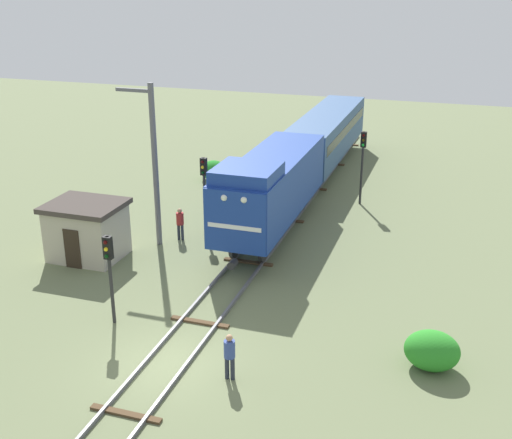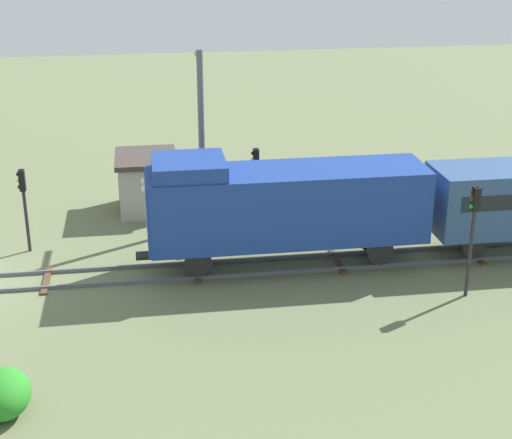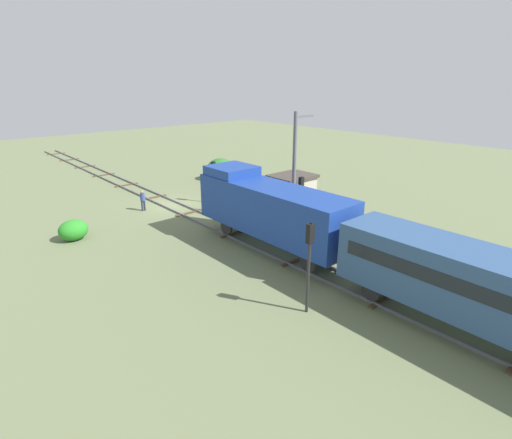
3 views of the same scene
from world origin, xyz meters
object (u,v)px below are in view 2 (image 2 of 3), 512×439
object	(u,v)px
traffic_signal_mid	(256,176)
relay_hut	(147,182)
traffic_signal_near	(23,195)
locomotive	(282,203)
traffic_signal_far	(473,222)
catenary_mast	(201,135)
worker_by_signal	(223,210)

from	to	relation	value
traffic_signal_mid	relay_hut	bearing A→B (deg)	-131.14
traffic_signal_near	relay_hut	distance (m)	6.80
locomotive	relay_hut	bearing A→B (deg)	-145.04
traffic_signal_far	catenary_mast	size ratio (longest dim) A/B	0.54
catenary_mast	relay_hut	distance (m)	4.54
traffic_signal_far	worker_by_signal	distance (m)	11.60
locomotive	relay_hut	distance (m)	9.26
relay_hut	locomotive	bearing A→B (deg)	34.96
traffic_signal_near	catenary_mast	xyz separation A→B (m)	(-1.86, 7.64, 1.74)
traffic_signal_mid	worker_by_signal	world-z (taller)	traffic_signal_mid
relay_hut	traffic_signal_mid	bearing A→B (deg)	48.86
locomotive	catenary_mast	xyz separation A→B (m)	(-5.06, -2.74, 1.51)
traffic_signal_near	traffic_signal_mid	world-z (taller)	traffic_signal_mid
catenary_mast	relay_hut	size ratio (longest dim) A/B	2.31
worker_by_signal	traffic_signal_mid	bearing A→B (deg)	165.58
worker_by_signal	catenary_mast	distance (m)	3.50
traffic_signal_mid	catenary_mast	xyz separation A→B (m)	(-1.66, -2.19, 1.47)
catenary_mast	locomotive	bearing A→B (deg)	28.44
traffic_signal_near	relay_hut	world-z (taller)	traffic_signal_near
traffic_signal_mid	traffic_signal_far	distance (m)	9.88
traffic_signal_near	relay_hut	bearing A→B (deg)	129.90
locomotive	catenary_mast	world-z (taller)	catenary_mast
traffic_signal_near	relay_hut	size ratio (longest dim) A/B	1.04
catenary_mast	worker_by_signal	bearing A→B (deg)	43.50
catenary_mast	relay_hut	bearing A→B (deg)	-134.27
traffic_signal_mid	traffic_signal_far	world-z (taller)	traffic_signal_far
locomotive	traffic_signal_far	world-z (taller)	locomotive
locomotive	catenary_mast	size ratio (longest dim) A/B	1.44
traffic_signal_mid	catenary_mast	bearing A→B (deg)	-127.17
traffic_signal_far	worker_by_signal	size ratio (longest dim) A/B	2.56
locomotive	traffic_signal_near	size ratio (longest dim) A/B	3.19
catenary_mast	traffic_signal_mid	bearing A→B (deg)	52.83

